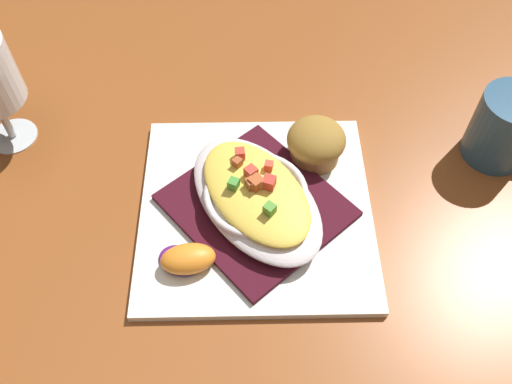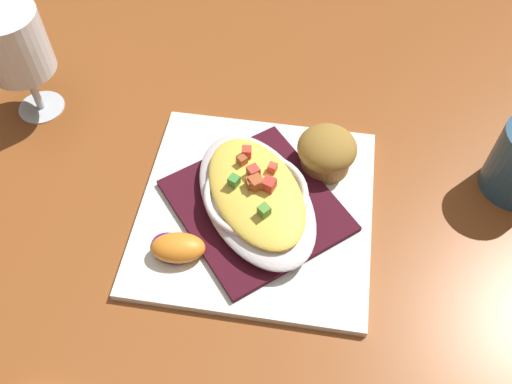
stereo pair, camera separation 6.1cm
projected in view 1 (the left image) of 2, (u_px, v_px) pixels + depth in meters
ground_plane at (256, 212)px, 0.64m from camera, size 2.60×2.60×0.00m
square_plate at (256, 209)px, 0.63m from camera, size 0.27×0.27×0.01m
folded_napkin at (256, 205)px, 0.63m from camera, size 0.24×0.24×0.01m
gratin_dish at (256, 195)px, 0.61m from camera, size 0.23×0.20×0.05m
muffin at (316, 143)px, 0.65m from camera, size 0.07×0.07×0.05m
orange_garnish at (187, 259)px, 0.58m from camera, size 0.05×0.07×0.03m
coffee_mug at (505, 130)px, 0.66m from camera, size 0.08×0.11×0.09m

